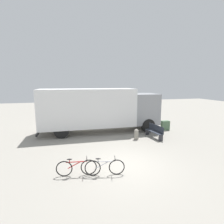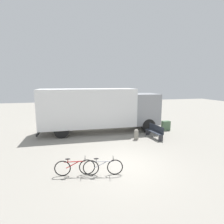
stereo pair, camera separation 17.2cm
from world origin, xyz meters
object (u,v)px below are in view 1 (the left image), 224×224
object	(u,v)px
park_bench	(155,131)
bollard_near_bench	(136,134)
delivery_truck	(99,108)
bicycle_middle	(105,167)
bicycle_near	(76,167)
utility_box	(165,125)

from	to	relation	value
park_bench	bollard_near_bench	world-z (taller)	park_bench
delivery_truck	bicycle_middle	world-z (taller)	delivery_truck
bicycle_middle	bollard_near_bench	size ratio (longest dim) A/B	2.30
park_bench	bicycle_near	world-z (taller)	park_bench
delivery_truck	bicycle_near	xyz separation A→B (m)	(-2.12, -6.43, -1.56)
park_bench	bicycle_middle	world-z (taller)	park_bench
bicycle_near	bicycle_middle	distance (m)	1.19
bicycle_near	bollard_near_bench	distance (m)	5.80
bicycle_middle	bicycle_near	bearing A→B (deg)	177.23
bicycle_near	delivery_truck	bearing A→B (deg)	78.40
bollard_near_bench	bicycle_near	bearing A→B (deg)	-137.56
bicycle_near	bicycle_middle	bearing A→B (deg)	-5.92
park_bench	bicycle_middle	size ratio (longest dim) A/B	1.02
park_bench	bollard_near_bench	size ratio (longest dim) A/B	2.36
park_bench	bollard_near_bench	bearing A→B (deg)	82.41
delivery_truck	utility_box	size ratio (longest dim) A/B	12.11
park_bench	utility_box	xyz separation A→B (m)	(1.87, 1.70, -0.11)
bollard_near_bench	bicycle_middle	bearing A→B (deg)	-126.80
delivery_truck	park_bench	size ratio (longest dim) A/B	5.46
delivery_truck	bicycle_near	distance (m)	6.95
park_bench	bicycle_middle	distance (m)	6.18
delivery_truck	bicycle_near	bearing A→B (deg)	-107.23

